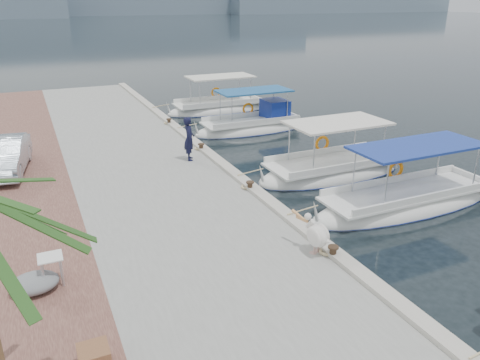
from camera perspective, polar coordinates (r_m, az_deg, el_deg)
name	(u,v)px	position (r m, az deg, el deg)	size (l,w,h in m)	color
ground	(279,218)	(15.56, 4.76, -4.68)	(400.00, 400.00, 0.00)	black
concrete_quay	(151,176)	(18.79, -10.76, 0.52)	(6.00, 40.00, 0.50)	gray
quay_curb	(217,159)	(19.46, -2.88, 2.58)	(0.44, 40.00, 0.12)	#AAA496
cobblestone_strip	(12,196)	(18.41, -26.00, -1.81)	(4.00, 40.00, 0.50)	brown
fishing_caique_b	(406,204)	(17.27, 19.60, -2.74)	(7.77, 2.18, 2.83)	white
fishing_caique_c	(331,172)	(19.54, 10.99, 0.94)	(6.60, 2.50, 2.83)	white
fishing_caique_d	(253,127)	(25.72, 1.55, 6.44)	(6.53, 2.16, 2.83)	white
fishing_caique_e	(218,109)	(30.33, -2.65, 8.59)	(6.85, 2.38, 2.83)	white
mooring_bollards	(250,185)	(16.35, 1.22, -0.63)	(0.28, 20.28, 0.33)	black
pelican	(316,234)	(12.48, 9.30, -6.56)	(0.63, 1.32, 1.02)	tan
fisherman	(189,139)	(19.38, -6.22, 5.03)	(0.66, 0.43, 1.81)	black
parked_car	(5,156)	(20.04, -26.75, 2.66)	(1.42, 4.07, 1.34)	#A6B3BD
wooden_crate	(94,358)	(9.44, -17.34, -20.02)	(0.55, 0.55, 0.44)	brown
tarp_bundle	(34,283)	(11.96, -23.80, -11.42)	(1.10, 0.90, 0.40)	slate
folding_table	(51,264)	(11.89, -22.04, -9.51)	(0.55, 0.55, 0.73)	silver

